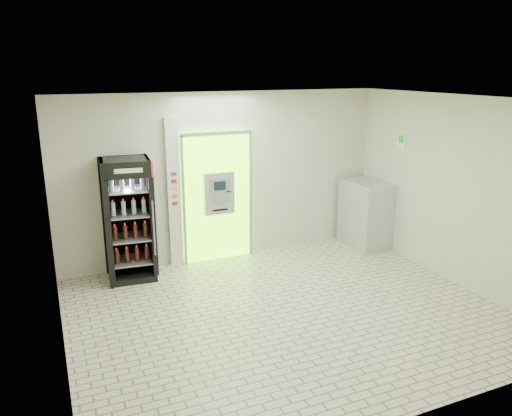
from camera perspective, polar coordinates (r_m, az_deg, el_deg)
ground at (r=7.36m, az=3.58°, el=-11.77°), size 6.00×6.00×0.00m
room_shell at (r=6.71m, az=3.85°, el=2.32°), size 6.00×6.00×6.00m
atm_assembly at (r=8.95m, az=-4.47°, el=1.34°), size 1.30×0.24×2.33m
pillar at (r=8.74m, az=-9.40°, el=1.69°), size 0.22×0.11×2.60m
beverage_cooler at (r=8.40m, az=-14.35°, el=-1.54°), size 0.82×0.76×2.02m
steel_cabinet at (r=9.94m, az=12.41°, el=-0.64°), size 0.67×0.98×1.29m
exit_sign at (r=9.45m, az=16.31°, el=7.40°), size 0.02×0.22×0.26m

